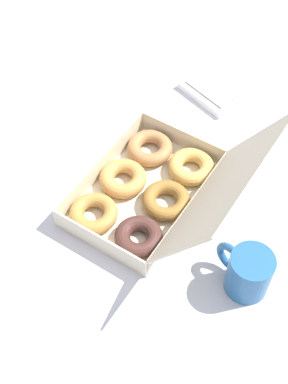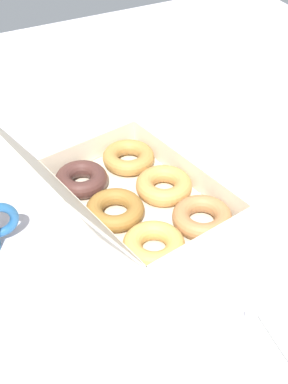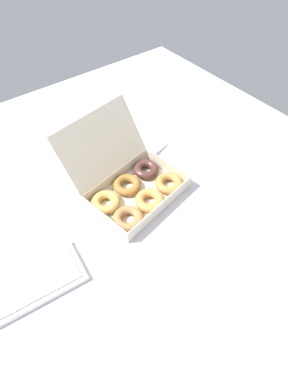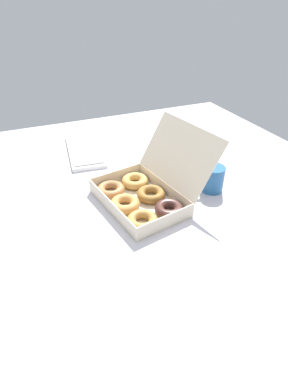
# 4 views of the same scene
# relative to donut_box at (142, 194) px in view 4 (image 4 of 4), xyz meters

# --- Properties ---
(ground_plane) EXTENTS (1.80, 1.80, 0.02)m
(ground_plane) POSITION_rel_donut_box_xyz_m (-0.02, 0.00, -0.04)
(ground_plane) COLOR silver
(donut_box) EXTENTS (0.40, 0.41, 0.25)m
(donut_box) POSITION_rel_donut_box_xyz_m (0.00, 0.00, 0.00)
(donut_box) COLOR beige
(donut_box) RESTS_ON ground_plane
(keyboard) EXTENTS (0.39, 0.19, 0.02)m
(keyboard) POSITION_rel_donut_box_xyz_m (-0.49, -0.10, -0.02)
(keyboard) COLOR white
(keyboard) RESTS_ON ground_plane
(coffee_mug) EXTENTS (0.09, 0.13, 0.10)m
(coffee_mug) POSITION_rel_donut_box_xyz_m (0.03, 0.28, 0.02)
(coffee_mug) COLOR #255B90
(coffee_mug) RESTS_ON ground_plane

